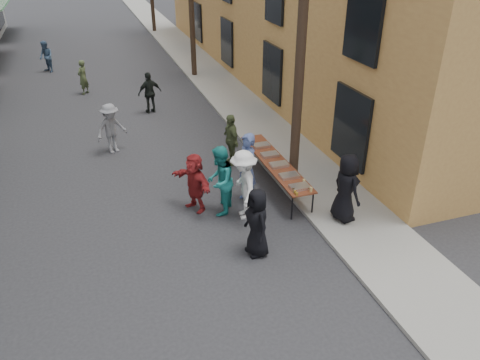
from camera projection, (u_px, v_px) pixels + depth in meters
ground at (167, 280)px, 10.03m from camera, size 120.00×120.00×0.00m
sidewalk at (208, 74)px, 23.91m from camera, size 2.20×60.00×0.10m
utility_pole_near at (302, 27)px, 11.60m from camera, size 0.26×0.26×9.00m
serving_table at (275, 163)px, 13.44m from camera, size 0.70×4.00×0.75m
catering_tray_sausage at (300, 187)px, 12.03m from camera, size 0.50×0.33×0.08m
catering_tray_foil_b at (289, 176)px, 12.57m from camera, size 0.50×0.33×0.08m
catering_tray_buns at (279, 165)px, 13.15m from camera, size 0.50×0.33×0.08m
catering_tray_foil_d at (270, 155)px, 13.73m from camera, size 0.50×0.33×0.08m
catering_tray_buns_end at (261, 145)px, 14.31m from camera, size 0.50×0.33×0.08m
condiment_jar_a at (297, 194)px, 11.71m from camera, size 0.07×0.07×0.08m
condiment_jar_b at (295, 192)px, 11.80m from camera, size 0.07×0.07×0.08m
condiment_jar_c at (293, 190)px, 11.88m from camera, size 0.07×0.07×0.08m
cup_stack at (311, 190)px, 11.86m from camera, size 0.08×0.08×0.12m
guest_front_a at (257, 222)px, 10.50m from camera, size 0.61×0.87×1.67m
guest_front_b at (247, 168)px, 12.50m from camera, size 0.62×0.81×1.98m
guest_front_c at (220, 181)px, 12.00m from camera, size 1.07×1.14×1.88m
guest_front_d at (244, 185)px, 11.82m from camera, size 0.86×1.29×1.86m
guest_front_e at (231, 140)px, 14.58m from camera, size 0.48×1.01×1.67m
guest_queue_back at (195, 182)px, 12.21m from camera, size 1.05×1.55×1.61m
server at (346, 188)px, 11.55m from camera, size 0.67×0.94×1.80m
passerby_left at (111, 128)px, 15.38m from camera, size 1.25×1.05×1.68m
passerby_mid at (150, 93)px, 18.74m from camera, size 1.03×0.61×1.65m
passerby_right at (83, 77)px, 20.90m from camera, size 0.63×0.66×1.52m
passerby_far at (46, 57)px, 24.08m from camera, size 0.91×0.97×1.58m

